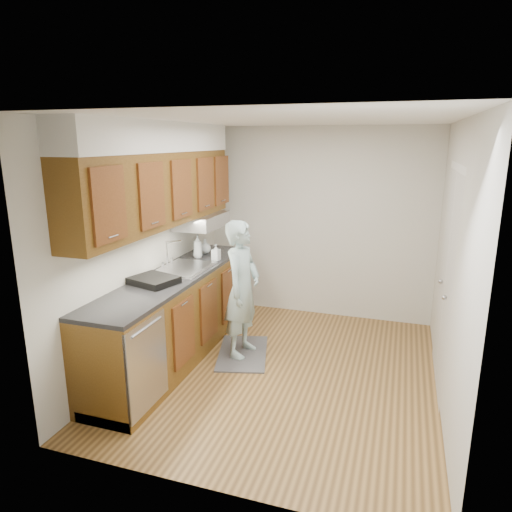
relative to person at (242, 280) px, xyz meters
The scene contains 14 objects.
floor 1.04m from the person, 24.80° to the right, with size 3.50×3.50×0.00m, color olive.
ceiling 1.74m from the person, 24.80° to the right, with size 3.50×3.50×0.00m, color white.
wall_left 1.07m from the person, 165.76° to the right, with size 0.02×3.50×2.50m, color beige.
wall_right 2.08m from the person, ahead, with size 0.02×3.50×2.50m, color beige.
wall_back 1.64m from the person, 70.53° to the left, with size 3.00×0.02×2.50m, color beige.
counter 0.80m from the person, 159.66° to the right, with size 0.64×2.80×1.30m.
upper_cabinets 1.36m from the person, 165.91° to the right, with size 0.47×2.80×1.21m.
closet_door 2.03m from the person, ahead, with size 0.02×1.22×2.05m, color silver.
floor_mat 0.85m from the person, ahead, with size 0.52×0.89×0.02m, color #5E5E60.
person is the anchor object (origin of this frame).
soap_bottle_a 0.90m from the person, 147.32° to the left, with size 0.11×0.11×0.28m, color silver.
soap_bottle_b 0.66m from the person, 138.57° to the left, with size 0.09×0.09×0.19m, color silver.
soap_bottle_c 1.03m from the person, 136.73° to the left, with size 0.14×0.14×0.18m, color silver.
dish_rack 0.94m from the person, 139.37° to the right, with size 0.42×0.35×0.07m, color black.
Camera 1 is at (1.06, -4.15, 2.32)m, focal length 32.00 mm.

